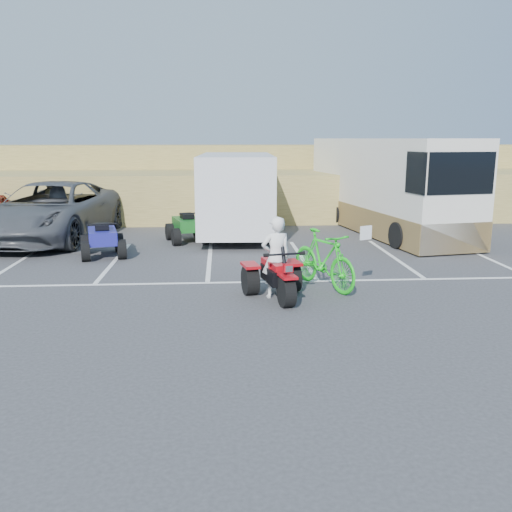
{
  "coord_description": "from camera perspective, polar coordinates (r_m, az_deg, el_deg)",
  "views": [
    {
      "loc": [
        0.35,
        -10.31,
        3.42
      ],
      "look_at": [
        1.07,
        0.8,
        1.0
      ],
      "focal_mm": 38.0,
      "sensor_mm": 36.0,
      "label": 1
    }
  ],
  "objects": [
    {
      "name": "rv_motorhome",
      "position": [
        20.97,
        13.41,
        6.59
      ],
      "size": [
        3.97,
        9.66,
        3.38
      ],
      "rotation": [
        0.0,
        0.0,
        0.17
      ],
      "color": "silver",
      "rests_on": "ground"
    },
    {
      "name": "grey_pickup",
      "position": [
        19.98,
        -20.73,
        4.46
      ],
      "size": [
        4.11,
        7.4,
        1.96
      ],
      "primitive_type": "imported",
      "rotation": [
        0.0,
        0.0,
        -0.13
      ],
      "color": "#474A4F",
      "rests_on": "ground"
    },
    {
      "name": "rider",
      "position": [
        11.76,
        2.12,
        -0.14
      ],
      "size": [
        0.73,
        0.55,
        1.79
      ],
      "primitive_type": "imported",
      "rotation": [
        0.0,
        0.0,
        3.34
      ],
      "color": "white",
      "rests_on": "ground"
    },
    {
      "name": "ground",
      "position": [
        10.87,
        -5.41,
        -6.14
      ],
      "size": [
        100.0,
        100.0,
        0.0
      ],
      "primitive_type": "plane",
      "color": "#363639",
      "rests_on": "ground"
    },
    {
      "name": "quad_atv_green",
      "position": [
        18.48,
        -7.2,
        1.5
      ],
      "size": [
        1.63,
        1.92,
        1.08
      ],
      "primitive_type": null,
      "rotation": [
        0.0,
        0.0,
        0.28
      ],
      "color": "#14591B",
      "rests_on": "ground"
    },
    {
      "name": "grass_embankment",
      "position": [
        25.87,
        -4.53,
        7.8
      ],
      "size": [
        40.0,
        8.5,
        3.1
      ],
      "color": "olive",
      "rests_on": "ground"
    },
    {
      "name": "cargo_trailer",
      "position": [
        19.44,
        -2.07,
        6.75
      ],
      "size": [
        2.68,
        6.24,
        2.87
      ],
      "rotation": [
        0.0,
        0.0,
        -0.04
      ],
      "color": "silver",
      "rests_on": "ground"
    },
    {
      "name": "green_dirt_bike",
      "position": [
        12.66,
        7.13,
        -0.35
      ],
      "size": [
        1.59,
        2.3,
        1.36
      ],
      "primitive_type": "imported",
      "rotation": [
        0.0,
        0.0,
        0.47
      ],
      "color": "#14BF19",
      "rests_on": "ground"
    },
    {
      "name": "parking_stripes",
      "position": [
        14.79,
        -1.63,
        -1.1
      ],
      "size": [
        28.0,
        5.16,
        0.01
      ],
      "color": "white",
      "rests_on": "ground"
    },
    {
      "name": "quad_atv_blue",
      "position": [
        16.69,
        -15.74,
        -0.03
      ],
      "size": [
        1.61,
        1.92,
        1.09
      ],
      "primitive_type": null,
      "rotation": [
        0.0,
        0.0,
        0.25
      ],
      "color": "navy",
      "rests_on": "ground"
    },
    {
      "name": "red_trike_atv",
      "position": [
        11.85,
        2.3,
        -4.53
      ],
      "size": [
        1.62,
        1.96,
        1.13
      ],
      "primitive_type": null,
      "rotation": [
        0.0,
        0.0,
        0.2
      ],
      "color": "#A60911",
      "rests_on": "ground"
    }
  ]
}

